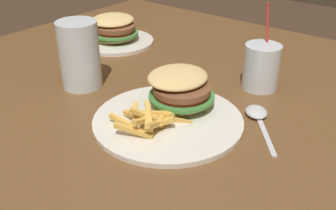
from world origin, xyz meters
TOP-DOWN VIEW (x-y plane):
  - dining_table at (0.00, 0.00)m, footprint 1.26×1.31m
  - meal_plate_near at (-0.05, -0.08)m, footprint 0.30×0.30m
  - beer_glass at (-0.07, 0.18)m, footprint 0.09×0.09m
  - juice_glass at (0.19, -0.15)m, footprint 0.08×0.08m
  - spoon at (0.06, -0.22)m, footprint 0.16×0.13m
  - meal_plate_far at (0.19, 0.33)m, footprint 0.23×0.23m

SIDE VIEW (x-z plane):
  - dining_table at x=0.00m, z-range 0.24..1.00m
  - spoon at x=0.06m, z-range 0.76..0.77m
  - meal_plate_near at x=-0.05m, z-range 0.74..0.83m
  - meal_plate_far at x=0.19m, z-range 0.75..0.83m
  - juice_glass at x=0.19m, z-range 0.71..0.90m
  - beer_glass at x=-0.07m, z-range 0.75..0.91m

